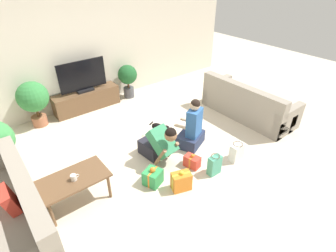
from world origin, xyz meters
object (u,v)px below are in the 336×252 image
gift_bag_a (237,152)px  gift_box_b (181,181)px  coffee_table (74,181)px  dog (160,129)px  gift_box_c (153,177)px  sofa_right (247,105)px  potted_plant_back_left (33,99)px  tv (83,78)px  person_sitting (192,129)px  potted_plant_back_right (128,77)px  tv_console (87,100)px  mug (74,177)px  gift_bag_b (214,165)px  sofa_left (10,217)px  gift_box_a (192,161)px  person_kneeling (159,144)px

gift_bag_a → gift_box_b: bearing=176.6°
coffee_table → dog: 2.00m
gift_box_c → sofa_right: bearing=8.6°
sofa_right → potted_plant_back_left: (-3.80, 2.50, 0.34)m
tv → gift_box_b: tv is taller
person_sitting → gift_box_b: size_ratio=2.73×
coffee_table → potted_plant_back_right: potted_plant_back_right is taller
tv_console → mug: mug is taller
sofa_right → gift_bag_b: size_ratio=5.67×
tv_console → tv: (-0.00, -0.00, 0.55)m
gift_box_b → tv: bearing=90.7°
gift_bag_a → gift_bag_b: size_ratio=0.94×
sofa_right → gift_bag_a: size_ratio=6.01×
sofa_left → gift_box_a: sofa_left is taller
tv → potted_plant_back_right: size_ratio=1.28×
gift_bag_a → gift_bag_b: (-0.57, -0.00, 0.01)m
tv → potted_plant_back_left: tv is taller
tv_console → tv: bearing=-97.1°
sofa_right → mug: (-3.99, -0.11, 0.23)m
gift_box_b → sofa_left: bearing=160.9°
coffee_table → gift_box_b: coffee_table is taller
tv_console → tv: size_ratio=1.41×
tv_console → gift_box_a: 3.13m
tv → gift_box_a: size_ratio=3.63×
sofa_right → dog: size_ratio=4.15×
tv_console → gift_bag_b: bearing=-78.5°
gift_bag_a → gift_box_a: bearing=154.4°
potted_plant_back_right → gift_bag_a: 3.41m
sofa_left → tv_console: size_ratio=1.36×
person_kneeling → coffee_table: bearing=174.9°
gift_box_a → mug: size_ratio=2.49×
gift_box_c → potted_plant_back_left: bearing=106.7°
person_sitting → gift_bag_b: (-0.25, -0.83, -0.18)m
sofa_right → tv: bearing=46.4°
sofa_left → gift_box_b: sofa_left is taller
gift_box_c → coffee_table: bearing=160.9°
person_sitting → gift_box_b: (-0.91, -0.75, -0.20)m
tv → gift_bag_b: 3.56m
coffee_table → gift_box_c: bearing=-19.1°
tv_console → sofa_left: bearing=-129.7°
coffee_table → mug: bearing=-86.0°
potted_plant_back_left → coffee_table: bearing=-94.5°
coffee_table → gift_bag_a: 2.72m
coffee_table → dog: (1.92, 0.54, -0.17)m
sofa_right → gift_box_a: sofa_right is taller
potted_plant_back_left → person_kneeling: bearing=-62.9°
gift_bag_a → mug: size_ratio=2.87×
potted_plant_back_right → person_sitting: size_ratio=0.87×
potted_plant_back_left → gift_box_a: potted_plant_back_left is taller
sofa_left → person_kneeling: bearing=90.0°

